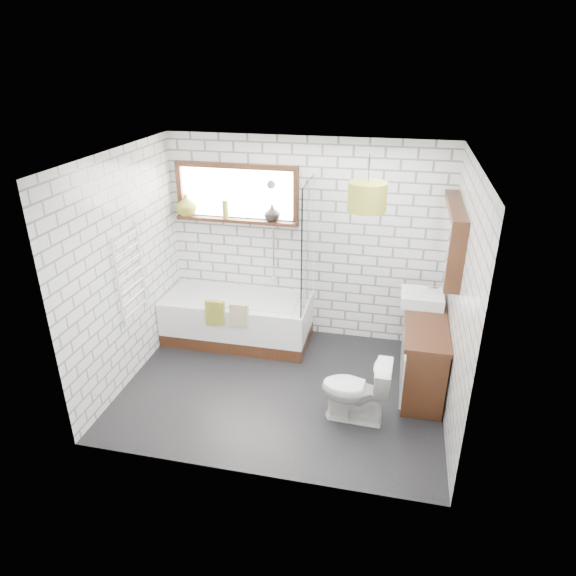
% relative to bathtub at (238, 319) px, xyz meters
% --- Properties ---
extents(floor, '(3.40, 2.60, 0.01)m').
position_rel_bathtub_xyz_m(floor, '(0.79, -0.90, -0.30)').
color(floor, black).
rests_on(floor, ground).
extents(ceiling, '(3.40, 2.60, 0.01)m').
position_rel_bathtub_xyz_m(ceiling, '(0.79, -0.90, 2.21)').
color(ceiling, white).
rests_on(ceiling, ground).
extents(wall_back, '(3.40, 0.01, 2.50)m').
position_rel_bathtub_xyz_m(wall_back, '(0.79, 0.40, 0.96)').
color(wall_back, white).
rests_on(wall_back, ground).
extents(wall_front, '(3.40, 0.01, 2.50)m').
position_rel_bathtub_xyz_m(wall_front, '(0.79, -2.21, 0.96)').
color(wall_front, white).
rests_on(wall_front, ground).
extents(wall_left, '(0.01, 2.60, 2.50)m').
position_rel_bathtub_xyz_m(wall_left, '(-0.92, -0.90, 0.96)').
color(wall_left, white).
rests_on(wall_left, ground).
extents(wall_right, '(0.01, 2.60, 2.50)m').
position_rel_bathtub_xyz_m(wall_right, '(2.49, -0.90, 0.96)').
color(wall_right, white).
rests_on(wall_right, ground).
extents(window, '(1.52, 0.16, 0.68)m').
position_rel_bathtub_xyz_m(window, '(-0.06, 0.36, 1.51)').
color(window, black).
rests_on(window, wall_back).
extents(towel_radiator, '(0.06, 0.52, 1.00)m').
position_rel_bathtub_xyz_m(towel_radiator, '(-0.87, -0.90, 0.91)').
color(towel_radiator, white).
rests_on(towel_radiator, wall_left).
extents(mirror_cabinet, '(0.16, 1.20, 0.70)m').
position_rel_bathtub_xyz_m(mirror_cabinet, '(2.41, -0.30, 1.36)').
color(mirror_cabinet, black).
rests_on(mirror_cabinet, wall_right).
extents(shower_riser, '(0.02, 0.02, 1.30)m').
position_rel_bathtub_xyz_m(shower_riser, '(0.39, 0.36, 1.06)').
color(shower_riser, silver).
rests_on(shower_riser, wall_back).
extents(bathtub, '(1.80, 0.80, 0.58)m').
position_rel_bathtub_xyz_m(bathtub, '(0.00, 0.00, 0.00)').
color(bathtub, white).
rests_on(bathtub, floor).
extents(shower_screen, '(0.02, 0.72, 1.50)m').
position_rel_bathtub_xyz_m(shower_screen, '(0.88, 0.00, 1.04)').
color(shower_screen, white).
rests_on(shower_screen, bathtub).
extents(towel_green, '(0.22, 0.06, 0.31)m').
position_rel_bathtub_xyz_m(towel_green, '(-0.14, -0.40, 0.27)').
color(towel_green, olive).
rests_on(towel_green, bathtub).
extents(towel_beige, '(0.22, 0.05, 0.28)m').
position_rel_bathtub_xyz_m(towel_beige, '(0.16, -0.40, 0.27)').
color(towel_beige, tan).
rests_on(towel_beige, bathtub).
extents(vanity, '(0.44, 1.37, 0.79)m').
position_rel_bathtub_xyz_m(vanity, '(2.27, -0.45, 0.10)').
color(vanity, black).
rests_on(vanity, floor).
extents(basin, '(0.46, 0.41, 0.14)m').
position_rel_bathtub_xyz_m(basin, '(2.21, -0.10, 0.56)').
color(basin, white).
rests_on(basin, vanity).
extents(tap, '(0.04, 0.04, 0.17)m').
position_rel_bathtub_xyz_m(tap, '(2.37, -0.10, 0.63)').
color(tap, silver).
rests_on(tap, vanity).
extents(toilet, '(0.41, 0.68, 0.68)m').
position_rel_bathtub_xyz_m(toilet, '(1.61, -1.26, 0.05)').
color(toilet, white).
rests_on(toilet, floor).
extents(vase_olive, '(0.34, 0.34, 0.27)m').
position_rel_bathtub_xyz_m(vase_olive, '(-0.71, 0.33, 1.32)').
color(vase_olive, olive).
rests_on(vase_olive, window).
extents(vase_dark, '(0.25, 0.25, 0.20)m').
position_rel_bathtub_xyz_m(vase_dark, '(0.38, 0.33, 1.29)').
color(vase_dark, black).
rests_on(vase_dark, window).
extents(bottle, '(0.08, 0.08, 0.22)m').
position_rel_bathtub_xyz_m(bottle, '(-0.20, 0.33, 1.30)').
color(bottle, olive).
rests_on(bottle, window).
extents(pendant, '(0.38, 0.38, 0.28)m').
position_rel_bathtub_xyz_m(pendant, '(1.56, -0.59, 1.81)').
color(pendant, olive).
rests_on(pendant, ceiling).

